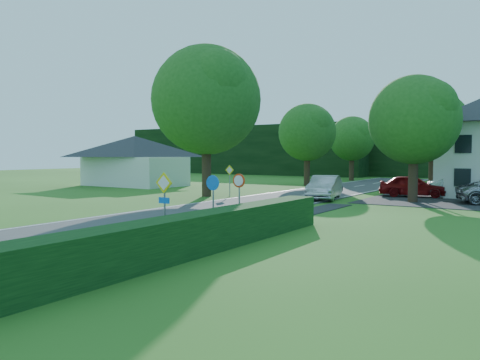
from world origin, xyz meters
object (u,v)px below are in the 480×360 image
Objects in this scene: streetlight at (414,137)px; motorcycle at (338,187)px; moving_car at (324,187)px; parked_car_red at (412,186)px; parasol at (449,182)px; parked_car_silver_a at (463,187)px.

motorcycle is (-6.26, 1.50, -3.88)m from streetlight.
moving_car is 1.06× the size of parked_car_red.
parasol is (1.56, 5.00, -3.39)m from streetlight.
parked_car_red reaches higher than parked_car_silver_a.
motorcycle is 5.74m from parked_car_red.
streetlight reaches higher than moving_car.
moving_car is at bearing 111.67° from parked_car_silver_a.
motorcycle is at bearing 87.45° from moving_car.
moving_car is at bearing 124.68° from parked_car_red.
parked_car_red is 3.59m from parasol.
moving_car is at bearing -78.98° from motorcycle.
motorcycle is (-0.90, 4.92, -0.31)m from moving_car.
parked_car_silver_a is 2.13× the size of parasol.
parasol is at bearing 37.66° from moving_car.
parked_car_red is at bearing -126.27° from parasol.
parked_car_red is (5.70, 0.61, 0.29)m from motorcycle.
parked_car_red is (4.80, 5.53, -0.02)m from moving_car.
parked_car_red is 1.00× the size of parked_car_silver_a.
moving_car reaches higher than parked_car_silver_a.
streetlight is at bearing -12.82° from motorcycle.
parasol is (-1.24, 1.77, 0.23)m from parked_car_silver_a.
streetlight is 3.49× the size of parasol.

